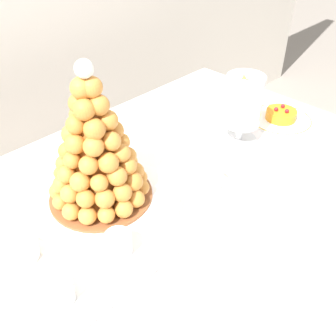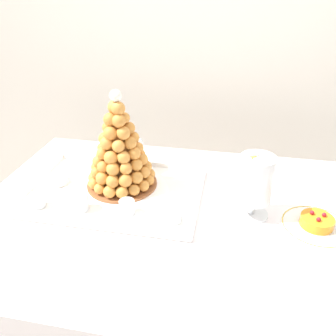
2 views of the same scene
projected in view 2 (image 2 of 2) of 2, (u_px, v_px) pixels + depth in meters
name	position (u px, v px, depth m)	size (l,w,h in m)	color
backdrop_wall	(204.00, 18.00, 1.81)	(4.80, 0.10, 2.50)	silver
buffet_table	(165.00, 232.00, 1.20)	(1.31, 0.96, 0.75)	brown
serving_tray	(115.00, 192.00, 1.24)	(0.62, 0.44, 0.02)	white
croquembouche	(120.00, 150.00, 1.21)	(0.26, 0.26, 0.36)	brown
dessert_cup_left	(38.00, 200.00, 1.15)	(0.05, 0.05, 0.05)	silver
dessert_cup_mid_left	(80.00, 203.00, 1.13)	(0.06, 0.06, 0.06)	silver
dessert_cup_centre	(127.00, 208.00, 1.11)	(0.05, 0.05, 0.05)	silver
dessert_cup_mid_right	(173.00, 213.00, 1.08)	(0.06, 0.06, 0.06)	silver
creme_brulee_ramekin	(58.00, 179.00, 1.29)	(0.08, 0.08, 0.02)	white
macaron_goblet	(256.00, 180.00, 1.07)	(0.11, 0.11, 0.22)	white
fruit_tart_plate	(316.00, 224.00, 1.07)	(0.21, 0.21, 0.05)	white
wine_glass	(134.00, 146.00, 1.33)	(0.08, 0.08, 0.15)	silver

